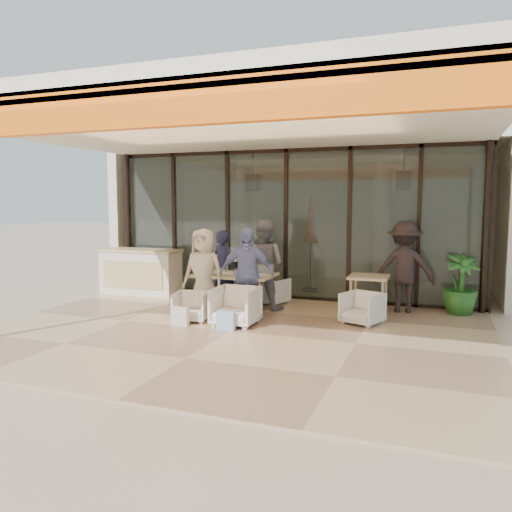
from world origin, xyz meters
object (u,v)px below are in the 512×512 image
(diner_navy, at_px, (224,268))
(chair_far_left, at_px, (234,285))
(diner_grey, at_px, (263,265))
(side_chair, at_px, (362,307))
(diner_periwinkle, at_px, (246,274))
(dining_table, at_px, (234,277))
(chair_near_left, at_px, (191,305))
(side_table, at_px, (369,281))
(host_counter, at_px, (140,272))
(standing_woman, at_px, (404,268))
(diner_cream, at_px, (204,272))
(potted_palm, at_px, (461,285))
(chair_far_right, at_px, (271,290))
(chair_near_right, at_px, (235,304))

(diner_navy, bearing_deg, chair_far_left, -70.51)
(diner_grey, height_order, side_chair, diner_grey)
(diner_navy, xyz_separation_m, diner_periwinkle, (0.84, -0.90, 0.06))
(dining_table, distance_m, chair_near_left, 1.11)
(diner_periwinkle, height_order, side_table, diner_periwinkle)
(side_chair, bearing_deg, host_counter, -170.95)
(side_table, xyz_separation_m, standing_woman, (0.59, 0.45, 0.23))
(diner_cream, bearing_deg, chair_far_left, 91.98)
(potted_palm, bearing_deg, standing_woman, -169.53)
(chair_far_left, distance_m, chair_near_left, 1.90)
(chair_far_left, bearing_deg, side_table, 157.88)
(diner_periwinkle, bearing_deg, diner_cream, 166.67)
(chair_far_left, xyz_separation_m, standing_woman, (3.42, 0.12, 0.51))
(diner_navy, bearing_deg, chair_near_left, 109.49)
(chair_far_left, xyz_separation_m, chair_far_right, (0.84, 0.00, -0.05))
(chair_far_right, height_order, diner_navy, diner_navy)
(diner_navy, relative_size, diner_periwinkle, 0.93)
(chair_far_left, distance_m, chair_far_right, 0.84)
(diner_grey, bearing_deg, host_counter, -4.68)
(diner_cream, bearing_deg, chair_far_right, 61.01)
(chair_near_right, distance_m, diner_navy, 1.68)
(dining_table, relative_size, side_table, 2.01)
(dining_table, distance_m, diner_navy, 0.61)
(chair_far_right, bearing_deg, side_table, -171.43)
(diner_navy, distance_m, standing_woman, 3.48)
(dining_table, bearing_deg, diner_navy, 133.02)
(dining_table, bearing_deg, chair_far_right, 65.73)
(chair_near_left, bearing_deg, chair_near_right, -13.09)
(chair_far_right, relative_size, side_chair, 0.98)
(host_counter, bearing_deg, standing_woman, 1.66)
(diner_navy, bearing_deg, host_counter, 8.01)
(dining_table, bearing_deg, diner_grey, 46.21)
(host_counter, xyz_separation_m, chair_far_left, (2.26, 0.04, -0.17))
(diner_periwinkle, height_order, side_chair, diner_periwinkle)
(host_counter, relative_size, diner_cream, 1.15)
(chair_near_right, xyz_separation_m, diner_periwinkle, (0.00, 0.50, 0.46))
(dining_table, height_order, chair_far_right, dining_table)
(chair_near_right, bearing_deg, diner_periwinkle, 89.76)
(diner_grey, relative_size, diner_cream, 1.09)
(diner_periwinkle, bearing_deg, diner_navy, 119.69)
(chair_near_right, bearing_deg, dining_table, 113.76)
(chair_near_left, xyz_separation_m, potted_palm, (4.42, 2.21, 0.27))
(host_counter, distance_m, diner_navy, 2.32)
(dining_table, xyz_separation_m, chair_far_left, (-0.41, 0.94, -0.33))
(diner_grey, bearing_deg, diner_periwinkle, 93.74)
(dining_table, height_order, side_table, dining_table)
(standing_woman, bearing_deg, diner_cream, 17.45)
(diner_cream, bearing_deg, diner_grey, 48.95)
(host_counter, bearing_deg, dining_table, -18.67)
(diner_grey, bearing_deg, side_table, -171.37)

